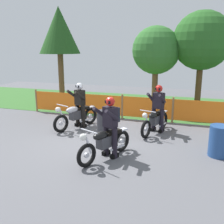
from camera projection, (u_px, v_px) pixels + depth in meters
name	position (u px, v px, depth m)	size (l,w,h in m)	color
ground	(97.00, 143.00, 8.35)	(24.00, 24.00, 0.02)	#5B5B60
grass_verge	(137.00, 104.00, 13.79)	(24.00, 5.80, 0.01)	#386B2D
barrier_fence	(122.00, 106.00, 10.99)	(8.46, 0.08, 1.05)	olive
tree_leftmost	(59.00, 31.00, 12.77)	(2.03, 2.03, 4.89)	brown
tree_near_left	(156.00, 51.00, 12.23)	(2.25, 2.25, 3.94)	brown
tree_near_right	(202.00, 41.00, 11.85)	(2.67, 2.67, 4.59)	brown
motorcycle_lead	(76.00, 116.00, 9.70)	(1.01, 1.95, 0.99)	black
motorcycle_trailing	(155.00, 121.00, 9.14)	(0.81, 1.90, 0.93)	black
motorcycle_third	(105.00, 143.00, 7.02)	(0.98, 1.88, 0.95)	black
rider_lead	(80.00, 103.00, 9.74)	(0.69, 0.70, 1.69)	black
rider_trailing	(158.00, 106.00, 9.19)	(0.66, 0.77, 1.69)	black
rider_third	(110.00, 124.00, 7.06)	(0.69, 0.78, 1.69)	black
oil_drum	(105.00, 123.00, 8.88)	(0.58, 0.58, 0.88)	#2D2D33
spare_drum	(220.00, 141.00, 7.21)	(0.58, 0.58, 0.88)	navy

